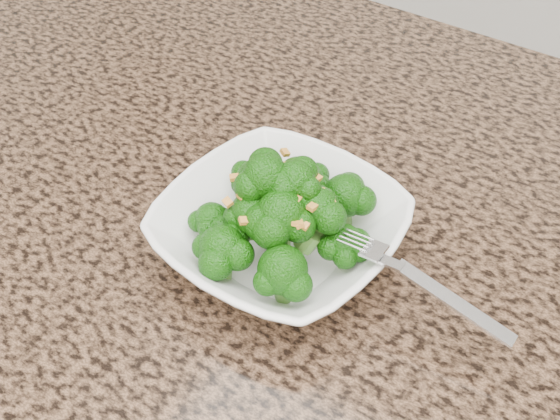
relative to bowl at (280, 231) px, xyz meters
The scene contains 5 objects.
granite_counter 0.15m from the bowl, 32.19° to the right, with size 1.64×1.04×0.03m, color brown.
bowl is the anchor object (origin of this frame).
broccoli_pile 0.06m from the bowl, ahead, with size 0.18×0.18×0.07m, color #145409, non-canonical shape.
garlic_topping 0.10m from the bowl, ahead, with size 0.11×0.11×0.01m, color gold, non-canonical shape.
fork 0.11m from the bowl, ahead, with size 0.17×0.03×0.01m, color silver, non-canonical shape.
Camera 1 is at (0.10, 0.03, 1.36)m, focal length 45.00 mm.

